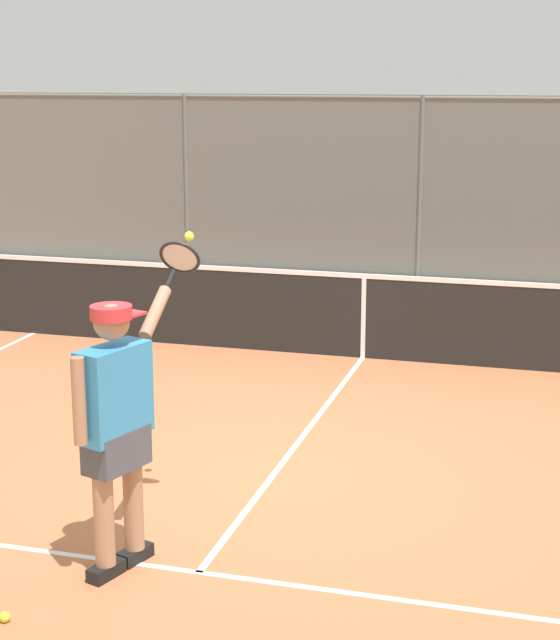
# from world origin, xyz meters

# --- Properties ---
(ground_plane) EXTENTS (60.00, 60.00, 0.00)m
(ground_plane) POSITION_xyz_m (0.00, 0.00, 0.00)
(ground_plane) COLOR #B76B42
(court_line_markings) EXTENTS (8.28, 9.72, 0.01)m
(court_line_markings) POSITION_xyz_m (0.00, 2.01, 0.00)
(court_line_markings) COLOR white
(court_line_markings) RESTS_ON ground
(fence_backdrop) EXTENTS (17.59, 1.37, 2.81)m
(fence_backdrop) POSITION_xyz_m (0.00, -8.36, 1.33)
(fence_backdrop) COLOR slate
(fence_backdrop) RESTS_ON ground
(tennis_net) EXTENTS (10.64, 0.09, 1.07)m
(tennis_net) POSITION_xyz_m (0.00, -3.63, 0.49)
(tennis_net) COLOR #2D2D2D
(tennis_net) RESTS_ON ground
(tennis_player) EXTENTS (0.43, 1.44, 2.05)m
(tennis_player) POSITION_xyz_m (0.50, 1.76, 1.04)
(tennis_player) COLOR black
(tennis_player) RESTS_ON ground
(tennis_ball_by_sideline) EXTENTS (0.07, 0.07, 0.07)m
(tennis_ball_by_sideline) POSITION_xyz_m (2.96, -3.06, 0.03)
(tennis_ball_by_sideline) COLOR #C1D138
(tennis_ball_by_sideline) RESTS_ON ground
(tennis_ball_near_baseline) EXTENTS (0.07, 0.07, 0.07)m
(tennis_ball_near_baseline) POSITION_xyz_m (0.88, 2.58, 0.03)
(tennis_ball_near_baseline) COLOR #CCDB33
(tennis_ball_near_baseline) RESTS_ON ground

